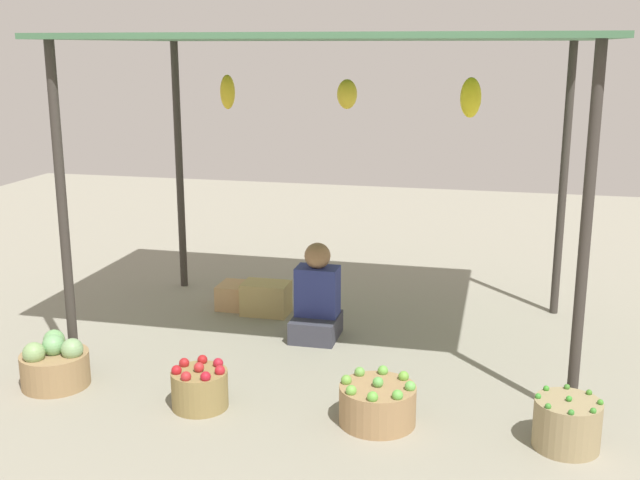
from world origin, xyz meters
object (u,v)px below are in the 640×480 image
object	(u,v)px
basket_green_apples	(378,404)
basket_green_chilies	(567,424)
basket_red_apples	(200,388)
basket_cabbages	(55,365)
wooden_crate_near_vendor	(266,298)
wooden_crate_stacked_rear	(243,296)
vendor_person	(317,302)

from	to	relation	value
basket_green_apples	basket_green_chilies	bearing A→B (deg)	-2.31
basket_red_apples	basket_green_chilies	xyz separation A→B (m)	(2.30, 0.00, 0.01)
basket_cabbages	wooden_crate_near_vendor	world-z (taller)	basket_cabbages
basket_cabbages	wooden_crate_stacked_rear	xyz separation A→B (m)	(0.74, 1.88, -0.04)
basket_red_apples	vendor_person	bearing A→B (deg)	72.68
basket_cabbages	basket_green_apples	size ratio (longest dim) A/B	0.97
basket_green_apples	vendor_person	bearing A→B (deg)	117.71
basket_green_apples	basket_red_apples	bearing A→B (deg)	-177.67
basket_green_chilies	wooden_crate_near_vendor	distance (m)	3.05
vendor_person	basket_cabbages	size ratio (longest dim) A/B	1.67
basket_cabbages	basket_green_chilies	distance (m)	3.40
basket_red_apples	wooden_crate_stacked_rear	world-z (taller)	basket_red_apples
wooden_crate_near_vendor	vendor_person	bearing A→B (deg)	-37.66
basket_green_apples	wooden_crate_near_vendor	distance (m)	2.22
basket_red_apples	basket_green_apples	distance (m)	1.17
wooden_crate_stacked_rear	vendor_person	bearing A→B (deg)	-33.62
basket_cabbages	basket_red_apples	world-z (taller)	basket_cabbages
basket_cabbages	wooden_crate_near_vendor	bearing A→B (deg)	60.96
vendor_person	basket_green_apples	size ratio (longest dim) A/B	1.62
vendor_person	wooden_crate_stacked_rear	size ratio (longest dim) A/B	1.80
basket_cabbages	wooden_crate_near_vendor	xyz separation A→B (m)	(0.98, 1.77, -0.01)
basket_green_chilies	wooden_crate_stacked_rear	bearing A→B (deg)	143.66
basket_green_apples	basket_green_chilies	world-z (taller)	basket_green_chilies
basket_green_chilies	wooden_crate_stacked_rear	size ratio (longest dim) A/B	0.90
basket_red_apples	basket_green_apples	size ratio (longest dim) A/B	0.76
wooden_crate_stacked_rear	basket_cabbages	bearing A→B (deg)	-111.42
basket_green_apples	wooden_crate_stacked_rear	distance (m)	2.46
vendor_person	wooden_crate_near_vendor	bearing A→B (deg)	142.34
vendor_person	basket_green_apples	xyz separation A→B (m)	(0.72, -1.38, -0.17)
basket_green_apples	basket_green_chilies	size ratio (longest dim) A/B	1.24
basket_cabbages	basket_green_chilies	size ratio (longest dim) A/B	1.19
basket_red_apples	wooden_crate_near_vendor	bearing A→B (deg)	93.76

